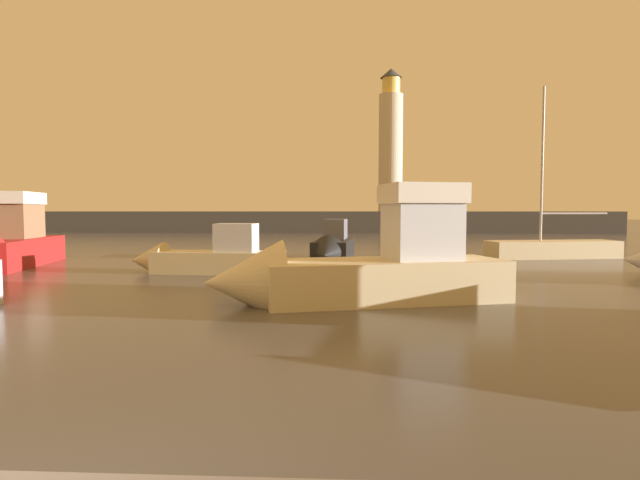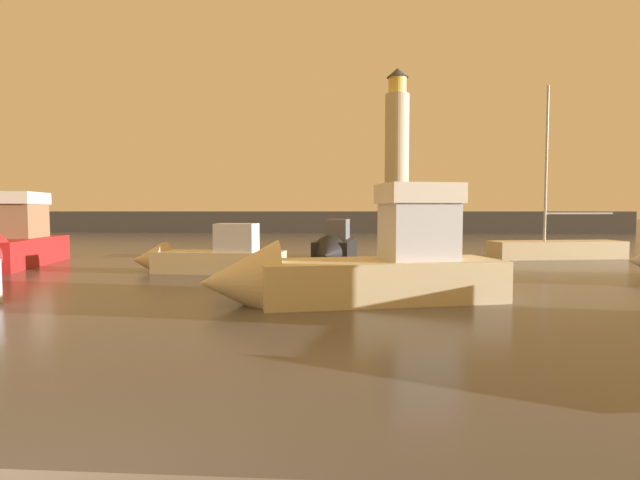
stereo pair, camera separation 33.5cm
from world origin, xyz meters
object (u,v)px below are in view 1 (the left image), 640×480
object	(u,v)px
motorboat_1	(352,269)
sailboat_moored	(552,248)
motorboat_5	(7,245)
lighthouse	(391,144)
motorboat_2	(333,248)
motorboat_6	(203,258)

from	to	relation	value
motorboat_1	sailboat_moored	distance (m)	16.11
motorboat_5	sailboat_moored	bearing A→B (deg)	13.10
lighthouse	motorboat_1	distance (m)	43.90
motorboat_2	motorboat_5	bearing A→B (deg)	-167.02
motorboat_1	motorboat_6	distance (m)	7.99
motorboat_6	motorboat_5	bearing A→B (deg)	171.92
lighthouse	motorboat_6	size ratio (longest dim) A/B	2.58
lighthouse	motorboat_1	world-z (taller)	lighthouse
motorboat_1	sailboat_moored	world-z (taller)	sailboat_moored
lighthouse	motorboat_1	bearing A→B (deg)	-96.32
motorboat_5	motorboat_6	distance (m)	8.55
motorboat_2	motorboat_1	bearing A→B (deg)	-85.74
sailboat_moored	motorboat_5	bearing A→B (deg)	-166.90
lighthouse	motorboat_5	xyz separation A→B (m)	(-18.70, -35.79, -8.61)
lighthouse	motorboat_5	size ratio (longest dim) A/B	1.98
sailboat_moored	lighthouse	bearing A→B (deg)	100.01
motorboat_2	motorboat_5	size ratio (longest dim) A/B	0.78
lighthouse	sailboat_moored	distance (m)	31.98
motorboat_1	motorboat_2	size ratio (longest dim) A/B	1.32
motorboat_6	lighthouse	bearing A→B (deg)	74.52
motorboat_1	motorboat_2	xyz separation A→B (m)	(-0.75, 10.02, -0.21)
motorboat_6	motorboat_1	bearing A→B (deg)	-46.35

